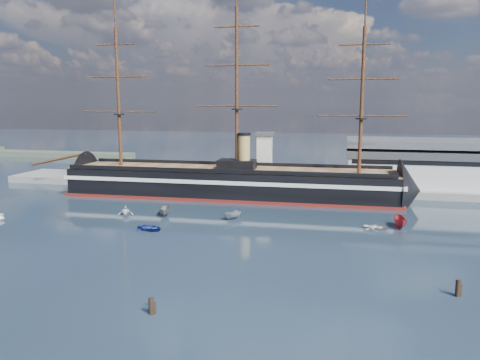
# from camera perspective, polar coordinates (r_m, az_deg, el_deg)

# --- Properties ---
(ground) EXTENTS (600.00, 600.00, 0.00)m
(ground) POSITION_cam_1_polar(r_m,az_deg,el_deg) (108.04, -1.61, -4.21)
(ground) COLOR black
(ground) RESTS_ON ground
(quay) EXTENTS (180.00, 18.00, 2.00)m
(quay) POSITION_cam_1_polar(r_m,az_deg,el_deg) (140.94, 5.99, -1.05)
(quay) COLOR slate
(quay) RESTS_ON ground
(warehouse) EXTENTS (63.00, 21.00, 11.60)m
(warehouse) POSITION_cam_1_polar(r_m,az_deg,el_deg) (146.24, 25.26, 1.65)
(warehouse) COLOR #B7BABC
(warehouse) RESTS_ON ground
(quay_tower) EXTENTS (5.00, 5.00, 15.00)m
(quay_tower) POSITION_cam_1_polar(r_m,az_deg,el_deg) (137.57, 3.01, 2.84)
(quay_tower) COLOR silver
(quay_tower) RESTS_ON ground
(shoreline) EXTENTS (120.00, 10.00, 4.00)m
(shoreline) POSITION_cam_1_polar(r_m,az_deg,el_deg) (258.14, -27.18, 3.02)
(shoreline) COLOR #3F4C38
(shoreline) RESTS_ON ground
(warship) EXTENTS (113.01, 17.74, 53.94)m
(warship) POSITION_cam_1_polar(r_m,az_deg,el_deg) (127.69, -2.01, -0.25)
(warship) COLOR black
(warship) RESTS_ON ground
(motorboat_a) EXTENTS (7.19, 4.25, 2.71)m
(motorboat_a) POSITION_cam_1_polar(r_m,az_deg,el_deg) (107.89, -9.13, -4.35)
(motorboat_a) COLOR slate
(motorboat_a) RESTS_ON ground
(motorboat_b) EXTENTS (2.25, 3.65, 1.59)m
(motorboat_b) POSITION_cam_1_polar(r_m,az_deg,el_deg) (96.41, -10.90, -6.06)
(motorboat_b) COLOR navy
(motorboat_b) RESTS_ON ground
(motorboat_c) EXTENTS (5.94, 4.79, 2.28)m
(motorboat_c) POSITION_cam_1_polar(r_m,az_deg,el_deg) (103.68, -0.85, -4.79)
(motorboat_c) COLOR slate
(motorboat_c) RESTS_ON ground
(motorboat_d) EXTENTS (7.07, 4.92, 2.38)m
(motorboat_d) POSITION_cam_1_polar(r_m,az_deg,el_deg) (110.38, -13.76, -4.19)
(motorboat_d) COLOR white
(motorboat_d) RESTS_ON ground
(motorboat_e) EXTENTS (1.90, 3.33, 1.46)m
(motorboat_e) POSITION_cam_1_polar(r_m,az_deg,el_deg) (99.04, 16.25, -5.85)
(motorboat_e) COLOR silver
(motorboat_e) RESTS_ON ground
(motorboat_f) EXTENTS (7.21, 3.03, 2.83)m
(motorboat_f) POSITION_cam_1_polar(r_m,az_deg,el_deg) (102.29, 18.94, -5.51)
(motorboat_f) COLOR #A22830
(motorboat_f) RESTS_ON ground
(piling_near_mid) EXTENTS (0.64, 0.64, 2.81)m
(piling_near_mid) POSITION_cam_1_polar(r_m,az_deg,el_deg) (60.14, -10.75, -15.74)
(piling_near_mid) COLOR black
(piling_near_mid) RESTS_ON ground
(piling_far_right) EXTENTS (0.64, 0.64, 3.03)m
(piling_far_right) POSITION_cam_1_polar(r_m,az_deg,el_deg) (70.14, 24.95, -12.74)
(piling_far_right) COLOR black
(piling_far_right) RESTS_ON ground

